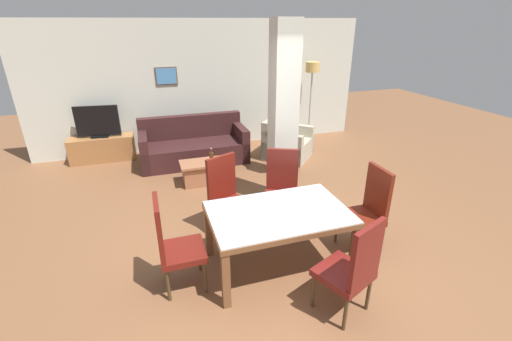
% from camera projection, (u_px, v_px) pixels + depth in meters
% --- Properties ---
extents(ground_plane, '(18.00, 18.00, 0.00)m').
position_uv_depth(ground_plane, '(277.00, 264.00, 4.07)').
color(ground_plane, brown).
extents(back_wall, '(7.20, 0.09, 2.70)m').
position_uv_depth(back_wall, '(204.00, 86.00, 7.40)').
color(back_wall, silver).
rests_on(back_wall, ground_plane).
extents(divider_pillar, '(0.36, 0.32, 2.70)m').
position_uv_depth(divider_pillar, '(283.00, 118.00, 5.00)').
color(divider_pillar, silver).
rests_on(divider_pillar, ground_plane).
extents(dining_table, '(1.55, 0.99, 0.72)m').
position_uv_depth(dining_table, '(279.00, 222.00, 3.84)').
color(dining_table, brown).
rests_on(dining_table, ground_plane).
extents(dining_chair_near_right, '(0.60, 0.60, 1.07)m').
position_uv_depth(dining_chair_near_right, '(353.00, 267.00, 3.17)').
color(dining_chair_near_right, maroon).
rests_on(dining_chair_near_right, ground_plane).
extents(dining_chair_head_left, '(0.46, 0.46, 1.07)m').
position_uv_depth(dining_chair_head_left, '(173.00, 243.00, 3.51)').
color(dining_chair_head_left, maroon).
rests_on(dining_chair_head_left, ground_plane).
extents(dining_chair_head_right, '(0.46, 0.46, 1.07)m').
position_uv_depth(dining_chair_head_right, '(368.00, 208.00, 4.17)').
color(dining_chair_head_right, maroon).
rests_on(dining_chair_head_right, ground_plane).
extents(dining_chair_far_left, '(0.61, 0.61, 1.07)m').
position_uv_depth(dining_chair_far_left, '(227.00, 194.00, 4.49)').
color(dining_chair_far_left, maroon).
rests_on(dining_chair_far_left, ground_plane).
extents(dining_chair_far_right, '(0.61, 0.61, 1.07)m').
position_uv_depth(dining_chair_far_right, '(282.00, 186.00, 4.70)').
color(dining_chair_far_right, maroon).
rests_on(dining_chair_far_right, ground_plane).
extents(sofa, '(2.08, 0.91, 0.89)m').
position_uv_depth(sofa, '(194.00, 147.00, 6.92)').
color(sofa, '#391C1D').
rests_on(sofa, ground_plane).
extents(armchair, '(1.21, 1.21, 0.81)m').
position_uv_depth(armchair, '(286.00, 144.00, 7.13)').
color(armchair, '#B9B39C').
rests_on(armchair, ground_plane).
extents(coffee_table, '(0.76, 0.45, 0.40)m').
position_uv_depth(coffee_table, '(203.00, 172.00, 6.01)').
color(coffee_table, '#A06443').
rests_on(coffee_table, ground_plane).
extents(bottle, '(0.07, 0.07, 0.28)m').
position_uv_depth(bottle, '(212.00, 158.00, 5.84)').
color(bottle, '#4C2D14').
rests_on(bottle, coffee_table).
extents(tv_stand, '(1.26, 0.40, 0.50)m').
position_uv_depth(tv_stand, '(103.00, 149.00, 6.98)').
color(tv_stand, '#A76D3D').
rests_on(tv_stand, ground_plane).
extents(tv_screen, '(0.83, 0.24, 0.63)m').
position_uv_depth(tv_screen, '(98.00, 122.00, 6.75)').
color(tv_screen, black).
rests_on(tv_screen, tv_stand).
extents(floor_lamp, '(0.31, 0.31, 1.81)m').
position_uv_depth(floor_lamp, '(312.00, 75.00, 7.67)').
color(floor_lamp, '#B7B7BC').
rests_on(floor_lamp, ground_plane).
extents(standing_person, '(0.24, 0.39, 1.65)m').
position_uv_depth(standing_person, '(283.00, 125.00, 6.06)').
color(standing_person, '#414267').
rests_on(standing_person, ground_plane).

